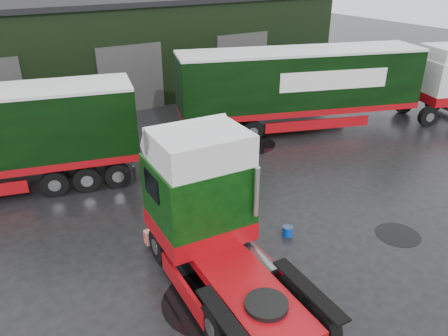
# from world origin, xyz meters

# --- Properties ---
(ground) EXTENTS (100.00, 100.00, 0.00)m
(ground) POSITION_xyz_m (0.00, 0.00, 0.00)
(ground) COLOR black
(warehouse) EXTENTS (32.40, 12.40, 6.30)m
(warehouse) POSITION_xyz_m (2.00, 20.00, 3.16)
(warehouse) COLOR black
(warehouse) RESTS_ON ground
(hero_tractor) EXTENTS (3.39, 7.22, 4.39)m
(hero_tractor) POSITION_xyz_m (-1.75, -3.00, 2.19)
(hero_tractor) COLOR black
(hero_tractor) RESTS_ON ground
(lorry_right) EXTENTS (16.71, 8.11, 4.38)m
(lorry_right) POSITION_xyz_m (8.45, 6.24, 2.19)
(lorry_right) COLOR silver
(lorry_right) RESTS_ON ground
(wash_bucket) EXTENTS (0.47, 0.47, 0.33)m
(wash_bucket) POSITION_xyz_m (1.49, -1.52, 0.17)
(wash_bucket) COLOR #083CBB
(wash_bucket) RESTS_ON ground
(tree_back_b) EXTENTS (4.40, 4.40, 7.50)m
(tree_back_b) POSITION_xyz_m (10.00, 30.00, 3.75)
(tree_back_b) COLOR black
(tree_back_b) RESTS_ON ground
(puddle_0) EXTENTS (2.69, 2.69, 0.01)m
(puddle_0) POSITION_xyz_m (-2.38, -2.89, 0.00)
(puddle_0) COLOR black
(puddle_0) RESTS_ON ground
(puddle_1) EXTENTS (2.90, 2.90, 0.01)m
(puddle_1) POSITION_xyz_m (4.93, 5.92, 0.00)
(puddle_1) COLOR black
(puddle_1) RESTS_ON ground
(puddle_3) EXTENTS (1.51, 1.51, 0.01)m
(puddle_3) POSITION_xyz_m (4.74, -3.51, 0.00)
(puddle_3) COLOR black
(puddle_3) RESTS_ON ground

